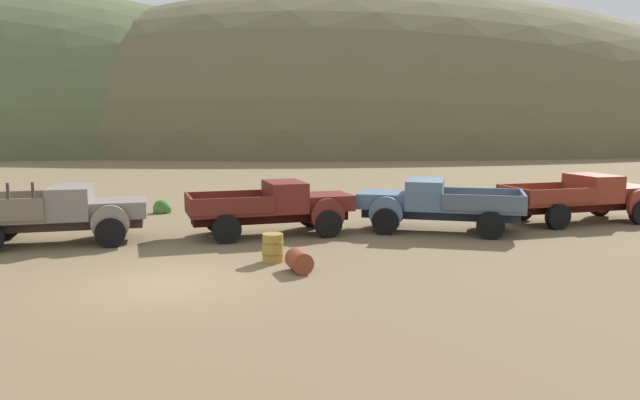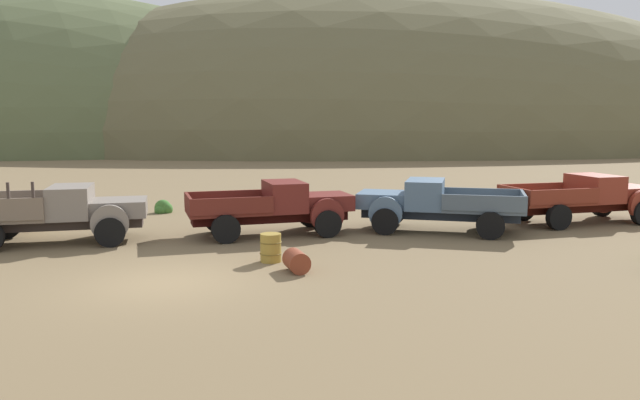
% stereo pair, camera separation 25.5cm
% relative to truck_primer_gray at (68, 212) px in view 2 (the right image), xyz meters
% --- Properties ---
extents(ground_plane, '(300.00, 300.00, 0.00)m').
position_rel_truck_primer_gray_xyz_m(ground_plane, '(4.05, -5.48, -1.00)').
color(ground_plane, brown).
extents(hill_distant, '(90.02, 51.65, 40.16)m').
position_rel_truck_primer_gray_xyz_m(hill_distant, '(-24.68, 65.40, -1.00)').
color(hill_distant, '#56603D').
rests_on(hill_distant, ground).
extents(hill_far_right, '(118.71, 58.81, 41.98)m').
position_rel_truck_primer_gray_xyz_m(hill_far_right, '(21.80, 66.05, -1.00)').
color(hill_far_right, brown).
rests_on(hill_far_right, ground).
extents(truck_primer_gray, '(6.14, 3.24, 2.16)m').
position_rel_truck_primer_gray_xyz_m(truck_primer_gray, '(0.00, 0.00, 0.00)').
color(truck_primer_gray, '#3D322D').
rests_on(truck_primer_gray, ground).
extents(truck_oxblood, '(6.06, 3.33, 1.89)m').
position_rel_truck_primer_gray_xyz_m(truck_oxblood, '(7.14, 0.87, -0.01)').
color(truck_oxblood, black).
rests_on(truck_oxblood, ground).
extents(truck_chalk_blue, '(6.25, 3.97, 1.89)m').
position_rel_truck_primer_gray_xyz_m(truck_chalk_blue, '(12.42, 1.06, -0.01)').
color(truck_chalk_blue, '#262D39').
rests_on(truck_chalk_blue, ground).
extents(truck_rust_red, '(6.53, 3.44, 1.89)m').
position_rel_truck_primer_gray_xyz_m(truck_rust_red, '(19.43, 2.40, -0.01)').
color(truck_rust_red, '#42140D').
rests_on(truck_rust_red, ground).
extents(oil_drum_tipped, '(0.76, 0.96, 0.59)m').
position_rel_truck_primer_gray_xyz_m(oil_drum_tipped, '(7.40, -4.63, -0.71)').
color(oil_drum_tipped, brown).
rests_on(oil_drum_tipped, ground).
extents(oil_drum_by_truck, '(0.64, 0.64, 0.82)m').
position_rel_truck_primer_gray_xyz_m(oil_drum_by_truck, '(6.71, -3.38, -0.59)').
color(oil_drum_by_truck, olive).
rests_on(oil_drum_by_truck, ground).
extents(bush_near_barrel, '(0.85, 1.00, 0.72)m').
position_rel_truck_primer_gray_xyz_m(bush_near_barrel, '(3.84, 7.47, -0.81)').
color(bush_near_barrel, '#4C8438').
rests_on(bush_near_barrel, ground).
extents(bush_front_left, '(0.79, 0.74, 0.74)m').
position_rel_truck_primer_gray_xyz_m(bush_front_left, '(2.04, 6.25, -0.82)').
color(bush_front_left, '#3D702D').
rests_on(bush_front_left, ground).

